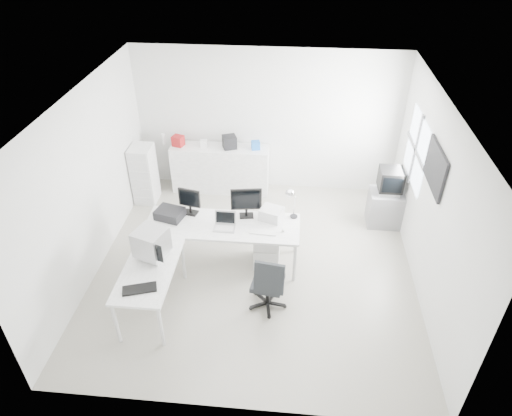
# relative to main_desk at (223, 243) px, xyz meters

# --- Properties ---
(floor) EXTENTS (5.00, 5.00, 0.01)m
(floor) POSITION_rel_main_desk_xyz_m (0.51, -0.07, -0.38)
(floor) COLOR beige
(floor) RESTS_ON ground
(ceiling) EXTENTS (5.00, 5.00, 0.01)m
(ceiling) POSITION_rel_main_desk_xyz_m (0.51, -0.07, 2.42)
(ceiling) COLOR white
(ceiling) RESTS_ON back_wall
(back_wall) EXTENTS (5.00, 0.02, 2.80)m
(back_wall) POSITION_rel_main_desk_xyz_m (0.51, 2.43, 1.02)
(back_wall) COLOR silver
(back_wall) RESTS_ON floor
(left_wall) EXTENTS (0.02, 5.00, 2.80)m
(left_wall) POSITION_rel_main_desk_xyz_m (-1.99, -0.07, 1.02)
(left_wall) COLOR silver
(left_wall) RESTS_ON floor
(right_wall) EXTENTS (0.02, 5.00, 2.80)m
(right_wall) POSITION_rel_main_desk_xyz_m (3.01, -0.07, 1.02)
(right_wall) COLOR silver
(right_wall) RESTS_ON floor
(window) EXTENTS (0.02, 1.20, 1.10)m
(window) POSITION_rel_main_desk_xyz_m (2.99, 1.13, 1.23)
(window) COLOR white
(window) RESTS_ON right_wall
(wall_picture) EXTENTS (0.04, 0.90, 0.60)m
(wall_picture) POSITION_rel_main_desk_xyz_m (2.98, 0.03, 1.52)
(wall_picture) COLOR black
(wall_picture) RESTS_ON right_wall
(main_desk) EXTENTS (2.40, 0.80, 0.75)m
(main_desk) POSITION_rel_main_desk_xyz_m (0.00, 0.00, 0.00)
(main_desk) COLOR white
(main_desk) RESTS_ON floor
(side_desk) EXTENTS (0.70, 1.40, 0.75)m
(side_desk) POSITION_rel_main_desk_xyz_m (-0.85, -1.10, 0.00)
(side_desk) COLOR white
(side_desk) RESTS_ON floor
(drawer_pedestal) EXTENTS (0.40, 0.50, 0.60)m
(drawer_pedestal) POSITION_rel_main_desk_xyz_m (0.70, 0.05, -0.08)
(drawer_pedestal) COLOR white
(drawer_pedestal) RESTS_ON floor
(inkjet_printer) EXTENTS (0.49, 0.42, 0.15)m
(inkjet_printer) POSITION_rel_main_desk_xyz_m (-0.85, 0.10, 0.45)
(inkjet_printer) COLOR black
(inkjet_printer) RESTS_ON main_desk
(lcd_monitor_small) EXTENTS (0.39, 0.28, 0.45)m
(lcd_monitor_small) POSITION_rel_main_desk_xyz_m (-0.55, 0.25, 0.60)
(lcd_monitor_small) COLOR black
(lcd_monitor_small) RESTS_ON main_desk
(lcd_monitor_large) EXTENTS (0.51, 0.26, 0.50)m
(lcd_monitor_large) POSITION_rel_main_desk_xyz_m (0.35, 0.25, 0.63)
(lcd_monitor_large) COLOR black
(lcd_monitor_large) RESTS_ON main_desk
(laptop) EXTENTS (0.35, 0.36, 0.23)m
(laptop) POSITION_rel_main_desk_xyz_m (0.05, -0.10, 0.49)
(laptop) COLOR #B7B7BA
(laptop) RESTS_ON main_desk
(white_keyboard) EXTENTS (0.41, 0.15, 0.02)m
(white_keyboard) POSITION_rel_main_desk_xyz_m (0.65, -0.15, 0.38)
(white_keyboard) COLOR white
(white_keyboard) RESTS_ON main_desk
(white_mouse) EXTENTS (0.05, 0.05, 0.05)m
(white_mouse) POSITION_rel_main_desk_xyz_m (0.95, -0.10, 0.40)
(white_mouse) COLOR white
(white_mouse) RESTS_ON main_desk
(laser_printer) EXTENTS (0.41, 0.38, 0.19)m
(laser_printer) POSITION_rel_main_desk_xyz_m (0.75, 0.22, 0.47)
(laser_printer) COLOR silver
(laser_printer) RESTS_ON main_desk
(desk_lamp) EXTENTS (0.18, 0.18, 0.48)m
(desk_lamp) POSITION_rel_main_desk_xyz_m (1.10, 0.30, 0.62)
(desk_lamp) COLOR silver
(desk_lamp) RESTS_ON main_desk
(crt_monitor) EXTENTS (0.48, 0.48, 0.43)m
(crt_monitor) POSITION_rel_main_desk_xyz_m (-0.85, -0.85, 0.59)
(crt_monitor) COLOR #B7B7BA
(crt_monitor) RESTS_ON side_desk
(black_keyboard) EXTENTS (0.47, 0.30, 0.03)m
(black_keyboard) POSITION_rel_main_desk_xyz_m (-0.85, -1.50, 0.39)
(black_keyboard) COLOR black
(black_keyboard) RESTS_ON side_desk
(office_chair) EXTENTS (0.64, 0.64, 0.97)m
(office_chair) POSITION_rel_main_desk_xyz_m (0.78, -0.90, 0.11)
(office_chair) COLOR #222426
(office_chair) RESTS_ON floor
(tv_cabinet) EXTENTS (0.60, 0.49, 0.66)m
(tv_cabinet) POSITION_rel_main_desk_xyz_m (2.73, 1.31, -0.05)
(tv_cabinet) COLOR slate
(tv_cabinet) RESTS_ON floor
(crt_tv) EXTENTS (0.50, 0.48, 0.45)m
(crt_tv) POSITION_rel_main_desk_xyz_m (2.73, 1.31, 0.51)
(crt_tv) COLOR black
(crt_tv) RESTS_ON tv_cabinet
(sideboard) EXTENTS (1.90, 0.47, 0.95)m
(sideboard) POSITION_rel_main_desk_xyz_m (-0.39, 2.17, 0.10)
(sideboard) COLOR white
(sideboard) RESTS_ON floor
(clutter_box_a) EXTENTS (0.25, 0.23, 0.20)m
(clutter_box_a) POSITION_rel_main_desk_xyz_m (-1.19, 2.17, 0.68)
(clutter_box_a) COLOR maroon
(clutter_box_a) RESTS_ON sideboard
(clutter_box_b) EXTENTS (0.15, 0.13, 0.14)m
(clutter_box_b) POSITION_rel_main_desk_xyz_m (-0.69, 2.17, 0.64)
(clutter_box_b) COLOR white
(clutter_box_b) RESTS_ON sideboard
(clutter_box_c) EXTENTS (0.31, 0.30, 0.25)m
(clutter_box_c) POSITION_rel_main_desk_xyz_m (-0.19, 2.17, 0.70)
(clutter_box_c) COLOR black
(clutter_box_c) RESTS_ON sideboard
(clutter_box_d) EXTENTS (0.19, 0.17, 0.16)m
(clutter_box_d) POSITION_rel_main_desk_xyz_m (0.31, 2.17, 0.65)
(clutter_box_d) COLOR blue
(clutter_box_d) RESTS_ON sideboard
(clutter_bottle) EXTENTS (0.07, 0.07, 0.22)m
(clutter_bottle) POSITION_rel_main_desk_xyz_m (-1.49, 2.21, 0.68)
(clutter_bottle) COLOR white
(clutter_bottle) RESTS_ON sideboard
(filing_cabinet) EXTENTS (0.40, 0.48, 1.15)m
(filing_cabinet) POSITION_rel_main_desk_xyz_m (-1.77, 1.66, 0.20)
(filing_cabinet) COLOR white
(filing_cabinet) RESTS_ON floor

